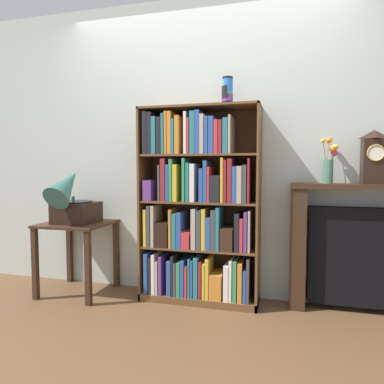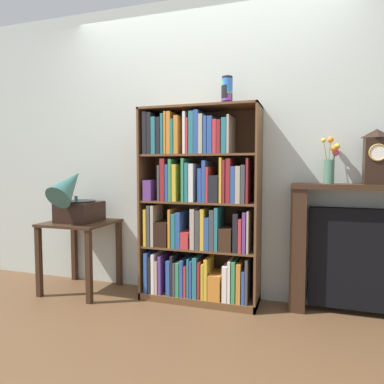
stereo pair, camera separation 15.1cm
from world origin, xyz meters
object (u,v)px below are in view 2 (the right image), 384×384
(fireplace_mantel, at_px, (367,252))
(mantel_clock, at_px, (376,157))
(cup_stack, at_px, (227,91))
(gramophone, at_px, (75,199))
(flower_vase, at_px, (330,164))
(bookshelf, at_px, (198,212))
(side_table_left, at_px, (80,237))

(fireplace_mantel, height_order, mantel_clock, mantel_clock)
(cup_stack, distance_m, gramophone, 1.61)
(mantel_clock, xyz_separation_m, flower_vase, (-0.31, 0.01, -0.05))
(fireplace_mantel, xyz_separation_m, mantel_clock, (0.03, -0.02, 0.71))
(fireplace_mantel, relative_size, flower_vase, 3.11)
(mantel_clock, bearing_deg, flower_vase, 177.91)
(mantel_clock, relative_size, flower_vase, 1.12)
(bookshelf, distance_m, fireplace_mantel, 1.34)
(bookshelf, bearing_deg, fireplace_mantel, 3.90)
(fireplace_mantel, relative_size, mantel_clock, 2.77)
(bookshelf, distance_m, side_table_left, 1.13)
(bookshelf, distance_m, cup_stack, 1.01)
(fireplace_mantel, bearing_deg, mantel_clock, -33.28)
(cup_stack, bearing_deg, flower_vase, 4.43)
(flower_vase, bearing_deg, gramophone, -173.43)
(side_table_left, height_order, flower_vase, flower_vase)
(gramophone, height_order, mantel_clock, mantel_clock)
(gramophone, bearing_deg, side_table_left, 90.00)
(fireplace_mantel, bearing_deg, bookshelf, -176.10)
(flower_vase, bearing_deg, fireplace_mantel, 1.93)
(bookshelf, height_order, side_table_left, bookshelf)
(side_table_left, distance_m, mantel_clock, 2.54)
(mantel_clock, distance_m, flower_vase, 0.31)
(side_table_left, xyz_separation_m, flower_vase, (2.12, 0.18, 0.66))
(side_table_left, bearing_deg, mantel_clock, 3.88)
(bookshelf, xyz_separation_m, side_table_left, (-1.09, -0.10, -0.26))
(cup_stack, xyz_separation_m, mantel_clock, (1.10, 0.05, -0.53))
(flower_vase, bearing_deg, side_table_left, -175.25)
(bookshelf, xyz_separation_m, mantel_clock, (1.34, 0.07, 0.45))
(bookshelf, relative_size, cup_stack, 7.08)
(fireplace_mantel, bearing_deg, gramophone, -173.96)
(cup_stack, xyz_separation_m, side_table_left, (-1.33, -0.12, -1.24))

